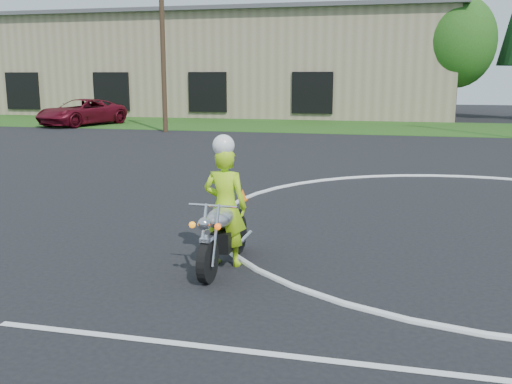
# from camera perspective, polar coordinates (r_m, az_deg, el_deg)

# --- Properties ---
(grass_strip) EXTENTS (120.00, 10.00, 0.02)m
(grass_strip) POSITION_cam_1_polar(r_m,az_deg,el_deg) (37.14, 16.90, 6.12)
(grass_strip) COLOR #1E4714
(grass_strip) RESTS_ON ground
(primary_motorcycle) EXTENTS (0.80, 2.28, 1.20)m
(primary_motorcycle) POSITION_cam_1_polar(r_m,az_deg,el_deg) (9.52, -3.30, -4.18)
(primary_motorcycle) COLOR black
(primary_motorcycle) RESTS_ON ground
(rider_primary_grp) EXTENTS (0.75, 0.51, 2.23)m
(rider_primary_grp) POSITION_cam_1_polar(r_m,az_deg,el_deg) (9.53, -3.11, -1.11)
(rider_primary_grp) COLOR #AFEE19
(rider_primary_grp) RESTS_ON ground
(pickup_grp) EXTENTS (4.50, 6.73, 1.72)m
(pickup_grp) POSITION_cam_1_polar(r_m,az_deg,el_deg) (39.48, -17.06, 7.63)
(pickup_grp) COLOR #5B0A19
(pickup_grp) RESTS_ON ground
(warehouse) EXTENTS (41.00, 17.00, 8.30)m
(warehouse) POSITION_cam_1_polar(r_m,az_deg,el_deg) (52.39, -4.20, 12.53)
(warehouse) COLOR tan
(warehouse) RESTS_ON ground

